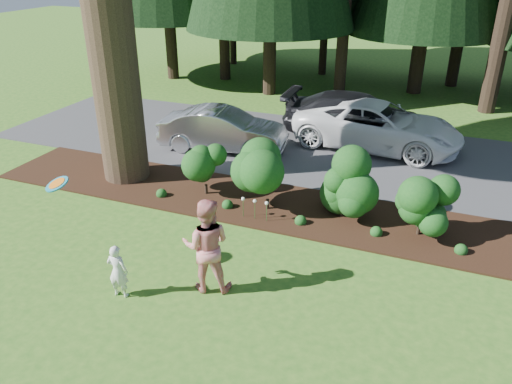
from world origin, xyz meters
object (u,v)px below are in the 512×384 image
at_px(car_white_suv, 378,126).
at_px(adult, 207,246).
at_px(frisbee, 57,184).
at_px(child, 118,271).
at_px(car_dark_suv, 359,117).
at_px(car_silver_wagon, 223,130).

distance_m(car_white_suv, adult, 8.86).
bearing_deg(frisbee, child, -12.22).
distance_m(car_dark_suv, child, 10.49).
bearing_deg(adult, car_silver_wagon, -85.92).
xyz_separation_m(car_silver_wagon, adult, (2.79, -6.68, 0.25)).
xyz_separation_m(car_silver_wagon, car_dark_suv, (3.77, 2.70, 0.08)).
xyz_separation_m(car_dark_suv, frisbee, (-3.75, -9.92, 1.18)).
relative_size(child, frisbee, 2.27).
relative_size(car_silver_wagon, child, 3.69).
relative_size(car_white_suv, child, 4.86).
height_order(car_silver_wagon, frisbee, frisbee).
bearing_deg(car_white_suv, car_dark_suv, 52.73).
distance_m(car_white_suv, frisbee, 10.33).
height_order(car_silver_wagon, adult, adult).
height_order(car_dark_suv, child, car_dark_suv).
distance_m(car_silver_wagon, car_dark_suv, 4.64).
distance_m(car_silver_wagon, child, 7.64).
height_order(car_dark_suv, adult, adult).
relative_size(child, adult, 0.58).
relative_size(car_white_suv, adult, 2.81).
relative_size(car_dark_suv, frisbee, 10.63).
bearing_deg(car_silver_wagon, child, -177.44).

